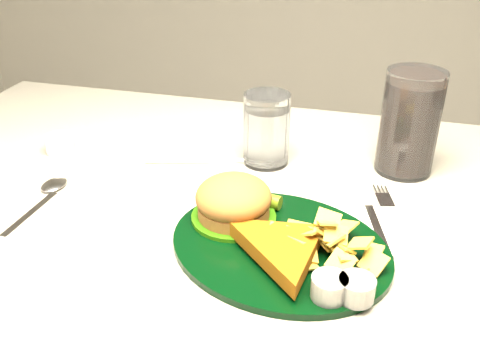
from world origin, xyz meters
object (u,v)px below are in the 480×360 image
(dinner_plate, at_px, (280,228))
(water_glass, at_px, (267,129))
(fork_napkin, at_px, (378,228))
(cola_glass, at_px, (410,123))

(dinner_plate, xyz_separation_m, water_glass, (-0.07, 0.22, 0.03))
(dinner_plate, height_order, fork_napkin, dinner_plate)
(dinner_plate, bearing_deg, cola_glass, 80.22)
(water_glass, xyz_separation_m, fork_napkin, (0.18, -0.15, -0.05))
(fork_napkin, bearing_deg, cola_glass, 66.24)
(dinner_plate, xyz_separation_m, fork_napkin, (0.11, 0.07, -0.03))
(water_glass, bearing_deg, cola_glass, 7.79)
(water_glass, relative_size, fork_napkin, 0.72)
(dinner_plate, height_order, cola_glass, cola_glass)
(fork_napkin, bearing_deg, dinner_plate, -162.55)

